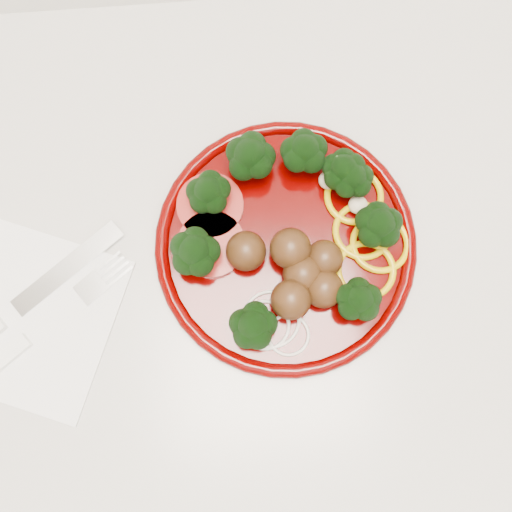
{
  "coord_description": "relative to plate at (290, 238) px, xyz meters",
  "views": [
    {
      "loc": [
        0.06,
        1.59,
        1.53
      ],
      "look_at": [
        0.06,
        1.71,
        0.92
      ],
      "focal_mm": 45.0,
      "sensor_mm": 36.0,
      "label": 1
    }
  ],
  "objects": [
    {
      "name": "fork",
      "position": [
        -0.27,
        -0.09,
        -0.01
      ],
      "size": [
        0.18,
        0.14,
        0.01
      ],
      "rotation": [
        0.0,
        0.0,
        0.64
      ],
      "color": "white",
      "rests_on": "napkin"
    },
    {
      "name": "napkin",
      "position": [
        -0.26,
        -0.05,
        -0.02
      ],
      "size": [
        0.22,
        0.22,
        0.0
      ],
      "primitive_type": "cube",
      "rotation": [
        0.0,
        0.0,
        1.19
      ],
      "color": "white",
      "rests_on": "counter"
    },
    {
      "name": "plate",
      "position": [
        0.0,
        0.0,
        0.0
      ],
      "size": [
        0.26,
        0.26,
        0.06
      ],
      "rotation": [
        0.0,
        0.0,
        -0.27
      ],
      "color": "#420000",
      "rests_on": "counter"
    },
    {
      "name": "counter",
      "position": [
        -0.1,
        -0.03,
        -0.47
      ],
      "size": [
        2.4,
        0.6,
        0.9
      ],
      "color": "beige",
      "rests_on": "ground"
    }
  ]
}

